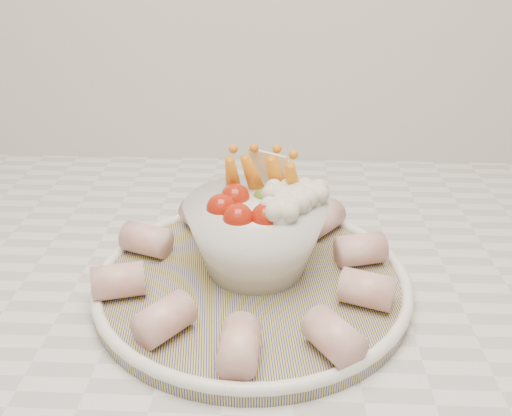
{
  "coord_description": "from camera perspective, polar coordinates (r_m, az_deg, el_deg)",
  "views": [
    {
      "loc": [
        0.16,
        0.91,
        1.27
      ],
      "look_at": [
        0.13,
        1.41,
        1.01
      ],
      "focal_mm": 40.0,
      "sensor_mm": 36.0,
      "label": 1
    }
  ],
  "objects": [
    {
      "name": "veggie_bowl",
      "position": [
        0.58,
        0.22,
        -2.19
      ],
      "size": [
        0.15,
        0.15,
        0.12
      ],
      "color": "white",
      "rests_on": "serving_platter"
    },
    {
      "name": "cured_meat_rolls",
      "position": [
        0.58,
        -0.47,
        -5.58
      ],
      "size": [
        0.3,
        0.31,
        0.03
      ],
      "color": "#C15E58",
      "rests_on": "serving_platter"
    },
    {
      "name": "serving_platter",
      "position": [
        0.59,
        -0.38,
        -7.28
      ],
      "size": [
        0.36,
        0.36,
        0.02
      ],
      "color": "navy",
      "rests_on": "kitchen_counter"
    }
  ]
}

